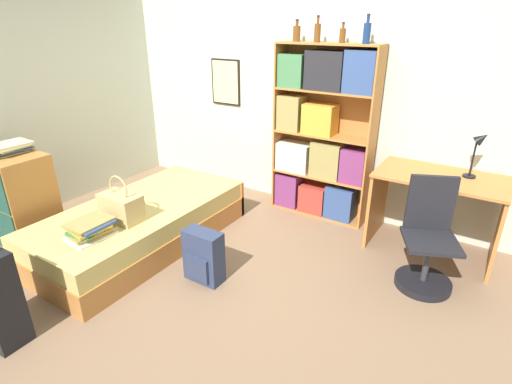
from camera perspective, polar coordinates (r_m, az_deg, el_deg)
ground_plane at (r=3.66m, az=-7.48°, el=-10.47°), size 14.00×14.00×0.00m
wall_back at (r=4.56m, az=6.07°, el=14.12°), size 10.00×0.09×2.60m
wall_left at (r=4.94m, az=-29.89°, el=11.94°), size 0.06×10.00×2.60m
bed at (r=4.06m, az=-15.96°, el=-4.40°), size 1.02×2.07×0.40m
handbag at (r=3.69m, az=-18.72°, el=-1.99°), size 0.38×0.21×0.42m
book_stack_on_bed at (r=3.53m, az=-22.61°, el=-4.89°), size 0.30×0.38×0.14m
dresser at (r=4.41m, az=-30.67°, el=-1.03°), size 0.60×0.48×0.90m
magazine_pile_on_dresser at (r=4.33m, az=-31.91°, el=5.33°), size 0.33×0.37×0.09m
bookcase at (r=4.31m, az=9.19°, el=7.75°), size 1.06×0.29×1.82m
bottle_green at (r=4.30m, az=5.84°, el=21.66°), size 0.08×0.08×0.21m
bottle_brown at (r=4.16m, az=8.77°, el=21.65°), size 0.06×0.06×0.24m
bottle_clear at (r=4.12m, az=12.26°, el=21.08°), size 0.06×0.06×0.18m
bottle_blue at (r=4.00m, az=15.56°, el=21.11°), size 0.07×0.07×0.25m
desk at (r=3.98m, az=24.39°, el=-1.12°), size 1.09×0.64×0.76m
desk_lamp at (r=3.88m, az=29.27°, el=5.74°), size 0.16×0.11×0.42m
desk_chair at (r=3.56m, az=23.18°, el=-7.90°), size 0.54×0.54×0.91m
backpack at (r=3.38m, az=-7.54°, el=-9.15°), size 0.33×0.19×0.46m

